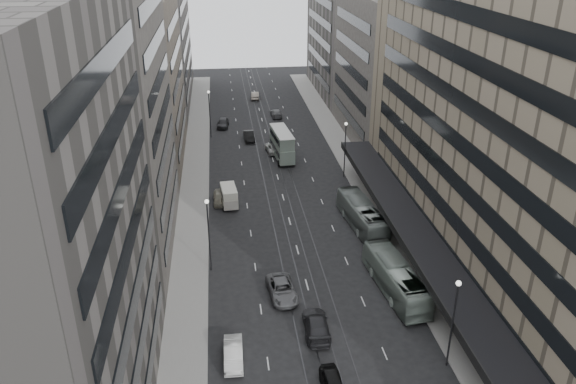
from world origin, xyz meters
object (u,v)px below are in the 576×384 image
double_decker (282,144)px  sedan_2 (282,289)px  bus_far (362,215)px  sedan_1 (233,354)px  sedan_0 (333,384)px  panel_van (229,196)px  bus_near (396,278)px

double_decker → sedan_2: bearing=-102.0°
bus_far → sedan_2: bearing=43.0°
sedan_1 → bus_far: bearing=54.1°
double_decker → sedan_0: 50.08m
panel_van → sedan_1: bearing=-96.3°
sedan_0 → sedan_1: 8.78m
bus_far → double_decker: double_decker is taller
panel_van → double_decker: bearing=55.9°
bus_near → bus_far: 13.69m
bus_far → sedan_1: 27.19m
panel_van → sedan_0: panel_van is taller
bus_near → sedan_0: 15.23m
panel_van → sedan_2: bearing=-83.0°
bus_near → sedan_1: size_ratio=2.61×
double_decker → sedan_2: (-4.25, -36.91, -1.73)m
sedan_0 → bus_near: bearing=52.6°
bus_far → panel_van: size_ratio=2.69×
bus_near → double_decker: size_ratio=1.35×
bus_far → sedan_2: (-11.25, -13.03, -0.87)m
sedan_2 → panel_van: bearing=97.4°
bus_near → panel_van: bearing=-59.8°
bus_near → double_decker: bearing=-85.4°
sedan_0 → sedan_1: (-7.59, 4.41, 0.03)m
bus_near → bus_far: size_ratio=1.00×
double_decker → bus_far: bearing=-79.0°
bus_far → sedan_1: size_ratio=2.61×
double_decker → sedan_0: size_ratio=2.08×
bus_near → double_decker: double_decker is taller
panel_van → sedan_1: panel_van is taller
double_decker → panel_van: (-8.80, -15.98, -1.03)m
bus_near → sedan_2: size_ratio=2.13×
bus_near → bus_far: (0.00, 13.69, 0.00)m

